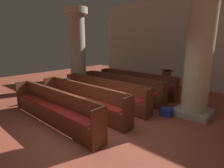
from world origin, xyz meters
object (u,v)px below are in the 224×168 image
pew_row_4 (53,106)px  lectern (166,82)px  pillar_far_side (77,48)px  pew_row_0 (135,82)px  pew_row_2 (104,91)px  pew_row_1 (121,86)px  pew_row_3 (81,98)px  pillar_aisle_side (199,51)px  kneeler_box_blue (166,112)px  hymn_book (67,79)px

pew_row_4 → lectern: size_ratio=3.51×
lectern → pillar_far_side: bearing=-151.3°
pew_row_0 → pillar_far_side: size_ratio=1.00×
pew_row_4 → pillar_far_side: (-2.71, 3.04, 1.47)m
pew_row_2 → pew_row_0: bearing=90.0°
pew_row_1 → pew_row_3: size_ratio=1.00×
pew_row_3 → lectern: lectern is taller
lectern → pew_row_0: bearing=-134.4°
pew_row_0 → pew_row_4: 4.06m
pew_row_3 → pillar_far_side: size_ratio=1.00×
pillar_aisle_side → kneeler_box_blue: (-0.58, -0.63, -1.85)m
pew_row_3 → pillar_far_side: (-2.71, 2.02, 1.47)m
pew_row_1 → pew_row_4: 3.04m
hymn_book → kneeler_box_blue: (3.21, 1.35, -0.81)m
pew_row_1 → pew_row_2: same height
pew_row_4 → kneeler_box_blue: 3.38m
hymn_book → kneeler_box_blue: hymn_book is taller
pew_row_4 → lectern: 5.16m
pew_row_3 → pillar_far_side: bearing=143.3°
pew_row_1 → pillar_aisle_side: size_ratio=1.00×
pillar_far_side → hymn_book: size_ratio=17.50×
pew_row_1 → kneeler_box_blue: pew_row_1 is taller
pew_row_3 → hymn_book: 1.14m
hymn_book → kneeler_box_blue: size_ratio=0.63×
pillar_far_side → lectern: (3.69, 2.03, -1.51)m
lectern → hymn_book: bearing=-117.6°
pew_row_1 → pew_row_3: bearing=-90.0°
pew_row_0 → pillar_far_side: pillar_far_side is taller
pillar_aisle_side → pew_row_3: bearing=-141.8°
pew_row_2 → pillar_far_side: size_ratio=1.00×
pillar_aisle_side → hymn_book: bearing=-152.4°
lectern → kneeler_box_blue: bearing=-64.4°
pew_row_3 → kneeler_box_blue: pew_row_3 is taller
pew_row_3 → pillar_far_side: 3.69m
hymn_book → pew_row_2: bearing=38.5°
lectern → kneeler_box_blue: 2.79m
lectern → pew_row_2: bearing=-107.9°
pew_row_0 → pillar_far_side: 3.25m
pew_row_1 → pew_row_3: (0.00, -2.03, 0.00)m
pew_row_0 → pew_row_3: size_ratio=1.00×
pew_row_1 → hymn_book: (-1.03, -1.84, 0.44)m
pillar_far_side → kneeler_box_blue: size_ratio=11.08×
pew_row_2 → pillar_aisle_side: pillar_aisle_side is taller
pew_row_1 → pew_row_3: 2.03m
hymn_book → pillar_aisle_side: bearing=27.6°
pew_row_0 → pillar_aisle_side: size_ratio=1.00×
pew_row_4 → pillar_far_side: size_ratio=1.00×
pillar_far_side → kneeler_box_blue: pillar_far_side is taller
pew_row_2 → pillar_aisle_side: size_ratio=1.00×
pew_row_1 → kneeler_box_blue: bearing=-12.5°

